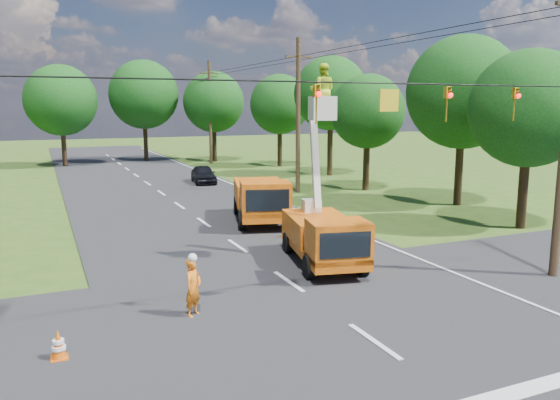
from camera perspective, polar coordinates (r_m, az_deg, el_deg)
name	(u,v)px	position (r m, az deg, el deg)	size (l,w,h in m)	color
ground	(179,206)	(31.86, -10.46, -0.65)	(140.00, 140.00, 0.00)	#305318
road_main	(179,206)	(31.86, -10.46, -0.65)	(12.00, 100.00, 0.06)	black
road_cross	(334,314)	(15.51, 5.62, -11.82)	(56.00, 10.00, 0.07)	black
edge_line	(269,200)	(33.56, -1.13, 0.04)	(0.12, 90.00, 0.02)	silver
bucket_truck	(324,221)	(19.66, 4.59, -2.24)	(3.06, 5.60, 7.17)	orange
second_truck	(261,198)	(26.90, -1.98, 0.16)	(3.84, 6.49, 2.29)	orange
ground_worker	(193,288)	(15.23, -9.05, -9.03)	(0.60, 0.39, 1.63)	orange
distant_car	(204,174)	(41.03, -8.00, 2.69)	(1.58, 3.92, 1.34)	black
traffic_cone_2	(328,253)	(20.28, 5.01, -5.50)	(0.38, 0.38, 0.71)	#DB540B
traffic_cone_3	(286,230)	(23.83, 0.59, -3.14)	(0.38, 0.38, 0.71)	#DB540B
traffic_cone_4	(58,345)	(13.74, -22.14, -13.84)	(0.38, 0.38, 0.71)	#DB540B
traffic_cone_7	(258,210)	(28.36, -2.36, -1.05)	(0.38, 0.38, 0.71)	#DB540B
pole_right_mid	(298,115)	(36.09, 1.90, 8.88)	(1.80, 0.30, 10.00)	#4C3823
pole_right_far	(210,112)	(54.80, -7.32, 9.13)	(1.80, 0.30, 10.00)	#4C3823
signal_span	(408,99)	(15.64, 13.24, 10.20)	(18.00, 0.29, 1.07)	black
tree_right_a	(529,109)	(27.74, 24.59, 8.66)	(5.40, 5.40, 8.28)	#382616
tree_right_b	(463,93)	(33.05, 18.60, 10.59)	(6.40, 6.40, 9.65)	#382616
tree_right_c	(368,112)	(37.52, 9.15, 9.11)	(5.00, 5.00, 7.83)	#382616
tree_right_d	(331,93)	(45.22, 5.33, 11.03)	(6.00, 6.00, 9.70)	#382616
tree_right_e	(280,104)	(51.93, -0.03, 9.95)	(5.60, 5.60, 8.63)	#382616
tree_far_a	(61,100)	(55.56, -21.93, 9.64)	(6.60, 6.60, 9.50)	#382616
tree_far_b	(144,95)	(58.42, -14.05, 10.63)	(7.00, 7.00, 10.32)	#382616
tree_far_c	(214,102)	(57.01, -6.94, 10.12)	(6.20, 6.20, 9.18)	#382616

